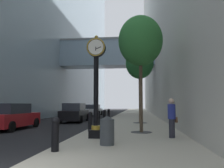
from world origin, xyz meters
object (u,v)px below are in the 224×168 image
(pedestrian_walking, at_px, (172,117))
(bollard_sixth, at_px, (109,115))
(trash_bin, at_px, (107,130))
(street_clock, at_px, (96,81))
(car_red_near, at_px, (11,117))
(bollard_fourth, at_px, (99,118))
(bollard_fifth, at_px, (104,116))
(bollard_third, at_px, (90,121))
(bollard_nearest, at_px, (55,133))
(street_tree_near, at_px, (140,41))
(car_black_mid, at_px, (75,113))
(street_tree_mid_near, at_px, (140,63))
(car_white_far, at_px, (93,110))

(pedestrian_walking, bearing_deg, bollard_sixth, 111.74)
(bollard_sixth, bearing_deg, trash_bin, -83.24)
(street_clock, height_order, car_red_near, street_clock)
(bollard_fourth, distance_m, bollard_fifth, 2.73)
(bollard_third, bearing_deg, car_red_near, 162.32)
(bollard_nearest, bearing_deg, bollard_third, 90.00)
(bollard_fifth, height_order, pedestrian_walking, pedestrian_walking)
(street_tree_near, xyz_separation_m, pedestrian_walking, (1.31, -1.85, -3.94))
(bollard_third, height_order, bollard_fifth, same)
(car_black_mid, bearing_deg, street_clock, -70.17)
(bollard_fourth, distance_m, pedestrian_walking, 6.23)
(bollard_fifth, height_order, car_black_mid, car_black_mid)
(street_tree_mid_near, height_order, car_black_mid, street_tree_mid_near)
(car_white_far, bearing_deg, bollard_third, -79.63)
(bollard_sixth, xyz_separation_m, pedestrian_walking, (4.05, -10.17, 0.35))
(bollard_fourth, xyz_separation_m, car_black_mid, (-3.15, 5.67, 0.13))
(bollard_sixth, distance_m, car_red_near, 8.47)
(bollard_fourth, bearing_deg, bollard_sixth, 90.00)
(street_clock, bearing_deg, street_tree_mid_near, 76.76)
(bollard_nearest, height_order, car_white_far, car_white_far)
(bollard_nearest, distance_m, pedestrian_walking, 5.34)
(bollard_fourth, relative_size, street_tree_near, 0.17)
(bollard_nearest, height_order, bollard_sixth, same)
(bollard_fourth, height_order, car_black_mid, car_black_mid)
(pedestrian_walking, xyz_separation_m, car_red_near, (-9.58, 3.75, -0.24))
(trash_bin, bearing_deg, bollard_fourth, 102.00)
(bollard_third, bearing_deg, bollard_sixth, 90.00)
(car_red_near, bearing_deg, street_tree_near, -12.91)
(street_tree_mid_near, distance_m, trash_bin, 11.22)
(bollard_sixth, relative_size, pedestrian_walking, 0.62)
(trash_bin, bearing_deg, car_white_far, 101.93)
(bollard_fourth, xyz_separation_m, car_red_near, (-5.53, -0.96, 0.11))
(street_clock, height_order, pedestrian_walking, street_clock)
(pedestrian_walking, bearing_deg, bollard_third, 153.88)
(car_black_mid, bearing_deg, trash_bin, -69.79)
(bollard_fifth, xyz_separation_m, bollard_sixth, (0.00, 2.73, 0.00))
(pedestrian_walking, bearing_deg, trash_bin, -140.30)
(trash_bin, xyz_separation_m, car_red_near, (-6.99, 5.90, 0.13))
(street_tree_near, bearing_deg, bollard_fifth, 116.15)
(bollard_fourth, height_order, car_white_far, car_white_far)
(bollard_nearest, bearing_deg, trash_bin, 41.90)
(bollard_sixth, xyz_separation_m, car_white_far, (-3.79, 12.53, 0.08))
(bollard_fourth, height_order, street_tree_near, street_tree_near)
(bollard_fifth, bearing_deg, bollard_fourth, -90.00)
(pedestrian_walking, bearing_deg, bollard_fifth, 118.59)
(street_tree_near, bearing_deg, pedestrian_walking, -54.71)
(street_tree_near, height_order, street_tree_mid_near, street_tree_near)
(bollard_fourth, xyz_separation_m, street_tree_near, (2.74, -2.86, 4.29))
(trash_bin, distance_m, car_red_near, 9.15)
(bollard_nearest, distance_m, bollard_fourth, 8.18)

